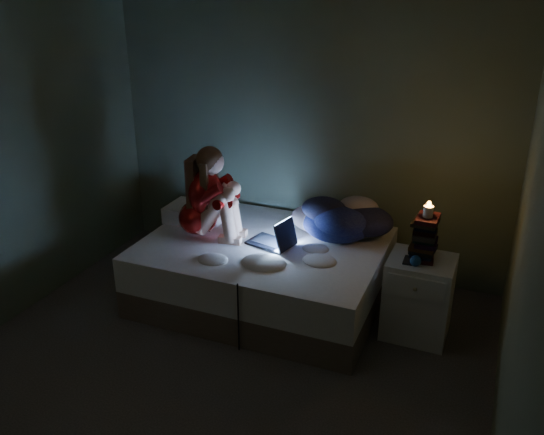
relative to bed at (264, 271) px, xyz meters
The scene contains 13 objects.
floor 1.13m from the bed, 86.59° to the right, with size 3.60×3.80×0.02m, color #332E2C.
wall_back 1.32m from the bed, 85.37° to the left, with size 3.60×0.02×2.60m, color #4E5D44.
wall_right 2.41m from the bed, 30.39° to the right, with size 0.02×3.80×2.60m, color #4E5D44.
bed is the anchor object (origin of this frame).
pillow 0.82m from the bed, 165.94° to the left, with size 0.48×0.34×0.14m, color white.
woman 0.85m from the bed, behind, with size 0.48×0.31×0.78m, color #8F0000, non-canonical shape.
laptop 0.39m from the bed, 10.92° to the right, with size 0.35×0.25×0.25m, color black, non-canonical shape.
clothes_pile 0.75m from the bed, 32.43° to the left, with size 0.60×0.48×0.36m, color #0C0B42, non-canonical shape.
nightstand 1.26m from the bed, ahead, with size 0.47×0.42×0.63m, color white.
book_stack 1.37m from the bed, ahead, with size 0.19×0.25×0.33m, color black, non-canonical shape.
candle 1.46m from the bed, ahead, with size 0.07×0.07×0.08m, color beige.
phone 1.24m from the bed, ahead, with size 0.07×0.14×0.01m, color black.
blue_orb 1.30m from the bed, ahead, with size 0.08×0.08×0.08m, color navy.
Camera 1 is at (1.60, -2.77, 2.53)m, focal length 38.01 mm.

